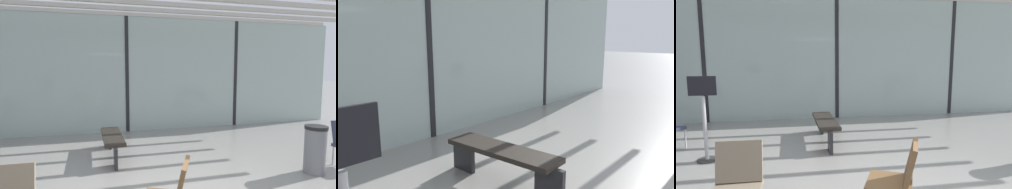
{
  "view_description": "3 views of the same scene",
  "coord_description": "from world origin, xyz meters",
  "views": [
    {
      "loc": [
        -0.83,
        -2.62,
        1.89
      ],
      "look_at": [
        1.85,
        7.49,
        0.82
      ],
      "focal_mm": 28.37,
      "sensor_mm": 36.0,
      "label": 1
    },
    {
      "loc": [
        -3.27,
        0.56,
        1.81
      ],
      "look_at": [
        0.96,
        4.26,
        0.75
      ],
      "focal_mm": 34.1,
      "sensor_mm": 36.0,
      "label": 2
    },
    {
      "loc": [
        -1.13,
        -2.58,
        1.77
      ],
      "look_at": [
        0.15,
        4.83,
        0.71
      ],
      "focal_mm": 29.59,
      "sensor_mm": 36.0,
      "label": 3
    }
  ],
  "objects": [
    {
      "name": "window_mullion_2",
      "position": [
        3.5,
        5.2,
        1.68
      ],
      "size": [
        0.1,
        0.12,
        3.35
      ],
      "primitive_type": "cube",
      "color": "black",
      "rests_on": "ground"
    },
    {
      "name": "window_mullion_1",
      "position": [
        0.0,
        5.2,
        1.68
      ],
      "size": [
        0.1,
        0.12,
        3.35
      ],
      "primitive_type": "cube",
      "color": "black",
      "rests_on": "ground"
    },
    {
      "name": "waiting_bench",
      "position": [
        -0.56,
        2.99,
        0.36
      ],
      "size": [
        0.45,
        1.7,
        0.47
      ],
      "rotation": [
        0.0,
        0.0,
        1.6
      ],
      "color": "#28231E",
      "rests_on": "ground"
    },
    {
      "name": "glass_curtain_wall",
      "position": [
        0.0,
        5.2,
        1.68
      ],
      "size": [
        14.0,
        0.08,
        3.35
      ],
      "primitive_type": "cube",
      "color": "#A3B7B2",
      "rests_on": "ground"
    }
  ]
}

